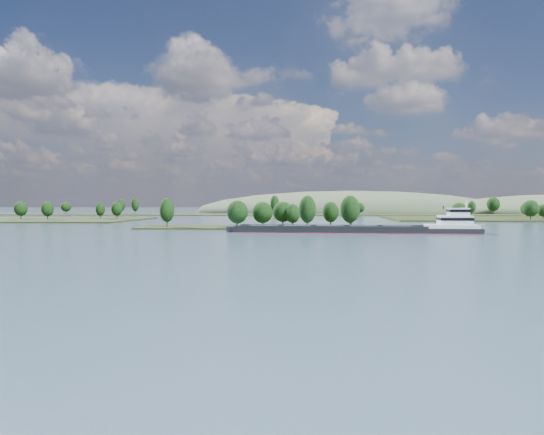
{
  "coord_description": "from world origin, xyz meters",
  "views": [
    {
      "loc": [
        22.81,
        -40.88,
        11.22
      ],
      "look_at": [
        9.26,
        130.0,
        6.0
      ],
      "focal_mm": 35.0,
      "sensor_mm": 36.0,
      "label": 1
    }
  ],
  "objects": [
    {
      "name": "ground",
      "position": [
        0.0,
        120.0,
        0.0
      ],
      "size": [
        1800.0,
        1800.0,
        0.0
      ],
      "primitive_type": "plane",
      "color": "#385161",
      "rests_on": "ground"
    },
    {
      "name": "tree_island",
      "position": [
        6.62,
        178.45,
        4.1
      ],
      "size": [
        100.0,
        31.4,
        14.23
      ],
      "color": "black",
      "rests_on": "ground"
    },
    {
      "name": "back_shoreline",
      "position": [
        8.34,
        399.88,
        0.75
      ],
      "size": [
        900.0,
        60.0,
        16.7
      ],
      "color": "black",
      "rests_on": "ground"
    },
    {
      "name": "cargo_barge",
      "position": [
        42.91,
        151.93,
        1.54
      ],
      "size": [
        90.49,
        14.59,
        12.19
      ],
      "color": "black",
      "rests_on": "ground"
    },
    {
      "name": "hill_west",
      "position": [
        60.0,
        500.0,
        0.0
      ],
      "size": [
        320.0,
        160.0,
        44.0
      ],
      "primitive_type": "ellipsoid",
      "color": "#42553A",
      "rests_on": "ground"
    }
  ]
}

